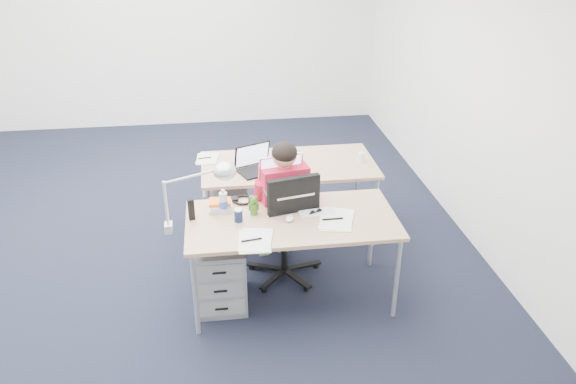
{
  "coord_description": "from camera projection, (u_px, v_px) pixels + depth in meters",
  "views": [
    {
      "loc": [
        0.66,
        -4.49,
        2.83
      ],
      "look_at": [
        1.19,
        -0.61,
        0.85
      ],
      "focal_mm": 35.0,
      "sensor_mm": 36.0,
      "label": 1
    }
  ],
  "objects": [
    {
      "name": "far_papers",
      "position": [
        207.0,
        159.0,
        5.27
      ],
      "size": [
        0.22,
        0.29,
        0.01
      ],
      "primitive_type": "cube",
      "rotation": [
        0.0,
        0.0,
        -0.13
      ],
      "color": "white",
      "rests_on": "desk_far"
    },
    {
      "name": "far_cup",
      "position": [
        361.0,
        157.0,
        5.2
      ],
      "size": [
        0.07,
        0.07,
        0.09
      ],
      "primitive_type": "cylinder",
      "rotation": [
        0.0,
        0.0,
        0.11
      ],
      "color": "white",
      "rests_on": "desk_far"
    },
    {
      "name": "headphones",
      "position": [
        243.0,
        199.0,
        4.5
      ],
      "size": [
        0.23,
        0.19,
        0.04
      ],
      "primitive_type": null,
      "rotation": [
        0.0,
        0.0,
        -0.1
      ],
      "color": "black",
      "rests_on": "desk_near"
    },
    {
      "name": "floor",
      "position": [
        151.0,
        252.0,
        5.17
      ],
      "size": [
        7.0,
        7.0,
        0.0
      ],
      "primitive_type": "plane",
      "color": "black",
      "rests_on": "ground"
    },
    {
      "name": "papers_right",
      "position": [
        336.0,
        220.0,
        4.23
      ],
      "size": [
        0.33,
        0.4,
        0.01
      ],
      "primitive_type": "cube",
      "rotation": [
        0.0,
        0.0,
        -0.29
      ],
      "color": "#F6FD92",
      "rests_on": "desk_near"
    },
    {
      "name": "seated_person",
      "position": [
        280.0,
        205.0,
        4.71
      ],
      "size": [
        0.43,
        0.7,
        1.22
      ],
      "rotation": [
        0.0,
        0.0,
        0.18
      ],
      "color": "red",
      "rests_on": "ground"
    },
    {
      "name": "silver_laptop",
      "position": [
        287.0,
        185.0,
        4.35
      ],
      "size": [
        0.41,
        0.35,
        0.38
      ],
      "primitive_type": null,
      "rotation": [
        0.0,
        0.0,
        0.21
      ],
      "color": "silver",
      "rests_on": "desk_near"
    },
    {
      "name": "desk_far",
      "position": [
        289.0,
        168.0,
        5.2
      ],
      "size": [
        1.6,
        0.8,
        0.73
      ],
      "color": "tan",
      "rests_on": "ground"
    },
    {
      "name": "sunglasses",
      "position": [
        316.0,
        213.0,
        4.31
      ],
      "size": [
        0.13,
        0.09,
        0.03
      ],
      "primitive_type": null,
      "rotation": [
        0.0,
        0.0,
        0.42
      ],
      "color": "black",
      "rests_on": "desk_near"
    },
    {
      "name": "drawer_pedestal_near",
      "position": [
        220.0,
        272.0,
        4.42
      ],
      "size": [
        0.4,
        0.5,
        0.55
      ],
      "primitive_type": "cube",
      "color": "gray",
      "rests_on": "ground"
    },
    {
      "name": "water_bottle",
      "position": [
        223.0,
        202.0,
        4.28
      ],
      "size": [
        0.08,
        0.08,
        0.2
      ],
      "primitive_type": "cylinder",
      "rotation": [
        0.0,
        0.0,
        0.33
      ],
      "color": "silver",
      "rests_on": "desk_near"
    },
    {
      "name": "computer_mouse",
      "position": [
        290.0,
        219.0,
        4.22
      ],
      "size": [
        0.09,
        0.11,
        0.03
      ],
      "primitive_type": "ellipsoid",
      "rotation": [
        0.0,
        0.0,
        -0.3
      ],
      "color": "white",
      "rests_on": "desk_near"
    },
    {
      "name": "can_koozie",
      "position": [
        238.0,
        215.0,
        4.2
      ],
      "size": [
        0.07,
        0.07,
        0.1
      ],
      "primitive_type": "cylinder",
      "rotation": [
        0.0,
        0.0,
        0.1
      ],
      "color": "#152344",
      "rests_on": "desk_near"
    },
    {
      "name": "wireless_keyboard",
      "position": [
        318.0,
        213.0,
        4.33
      ],
      "size": [
        0.3,
        0.15,
        0.01
      ],
      "primitive_type": "cube",
      "rotation": [
        0.0,
        0.0,
        0.1
      ],
      "color": "white",
      "rests_on": "desk_near"
    },
    {
      "name": "desk_lamp",
      "position": [
        189.0,
        197.0,
        3.98
      ],
      "size": [
        0.51,
        0.27,
        0.55
      ],
      "primitive_type": null,
      "rotation": [
        0.0,
        0.0,
        -0.21
      ],
      "color": "silver",
      "rests_on": "desk_near"
    },
    {
      "name": "room",
      "position": [
        127.0,
        68.0,
        4.4
      ],
      "size": [
        6.02,
        7.02,
        2.8
      ],
      "color": "white",
      "rests_on": "ground"
    },
    {
      "name": "cordless_phone",
      "position": [
        191.0,
        210.0,
        4.21
      ],
      "size": [
        0.05,
        0.04,
        0.17
      ],
      "primitive_type": "cube",
      "rotation": [
        0.0,
        0.0,
        0.31
      ],
      "color": "black",
      "rests_on": "desk_near"
    },
    {
      "name": "desk_near",
      "position": [
        292.0,
        224.0,
        4.28
      ],
      "size": [
        1.6,
        0.8,
        0.73
      ],
      "color": "tan",
      "rests_on": "ground"
    },
    {
      "name": "drawer_pedestal_far",
      "position": [
        226.0,
        210.0,
        5.33
      ],
      "size": [
        0.4,
        0.5,
        0.55
      ],
      "primitive_type": "cube",
      "color": "gray",
      "rests_on": "ground"
    },
    {
      "name": "book_stack",
      "position": [
        221.0,
        205.0,
        4.36
      ],
      "size": [
        0.21,
        0.17,
        0.08
      ],
      "primitive_type": "cube",
      "rotation": [
        0.0,
        0.0,
        -0.23
      ],
      "color": "silver",
      "rests_on": "desk_near"
    },
    {
      "name": "dark_laptop",
      "position": [
        258.0,
        159.0,
        4.96
      ],
      "size": [
        0.45,
        0.44,
        0.25
      ],
      "primitive_type": null,
      "rotation": [
        0.0,
        0.0,
        0.4
      ],
      "color": "black",
      "rests_on": "desk_far"
    },
    {
      "name": "papers_left",
      "position": [
        255.0,
        241.0,
        3.96
      ],
      "size": [
        0.26,
        0.34,
        0.01
      ],
      "primitive_type": "cube",
      "rotation": [
        0.0,
        0.0,
        -0.14
      ],
      "color": "#F6FD92",
      "rests_on": "desk_near"
    },
    {
      "name": "bear_figurine",
      "position": [
        254.0,
        205.0,
        4.29
      ],
      "size": [
        0.09,
        0.08,
        0.16
      ],
      "primitive_type": null,
      "rotation": [
        0.0,
        0.0,
        0.15
      ],
      "color": "#2C651B",
      "rests_on": "desk_near"
    },
    {
      "name": "office_chair",
      "position": [
        285.0,
        248.0,
        4.71
      ],
      "size": [
        0.77,
        0.77,
        1.02
      ],
      "rotation": [
        0.0,
        0.0,
        0.22
      ],
      "color": "black",
      "rests_on": "ground"
    }
  ]
}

